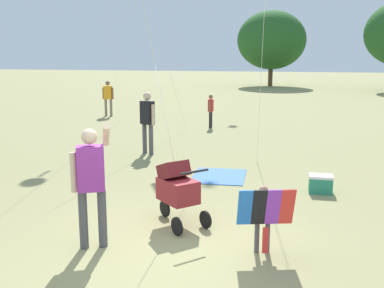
{
  "coord_description": "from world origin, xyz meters",
  "views": [
    {
      "loc": [
        1.69,
        -5.71,
        2.69
      ],
      "look_at": [
        0.21,
        1.15,
        1.3
      ],
      "focal_mm": 43.55,
      "sensor_mm": 36.0,
      "label": 1
    }
  ],
  "objects_px": {
    "person_adult_flyer": "(91,177)",
    "child_with_butterfly_kite": "(264,212)",
    "picnic_blanket": "(219,176)",
    "cooler_box": "(321,184)",
    "person_sitting_far": "(211,108)",
    "person_couple_left": "(147,118)",
    "stroller": "(177,187)",
    "person_red_shirt": "(108,95)"
  },
  "relations": [
    {
      "from": "person_adult_flyer",
      "to": "picnic_blanket",
      "type": "xyz_separation_m",
      "value": [
        1.13,
        4.09,
        -1.01
      ]
    },
    {
      "from": "person_couple_left",
      "to": "picnic_blanket",
      "type": "relative_size",
      "value": 1.24
    },
    {
      "from": "person_red_shirt",
      "to": "cooler_box",
      "type": "height_order",
      "value": "person_red_shirt"
    },
    {
      "from": "child_with_butterfly_kite",
      "to": "person_red_shirt",
      "type": "xyz_separation_m",
      "value": [
        -7.3,
        12.49,
        0.29
      ]
    },
    {
      "from": "child_with_butterfly_kite",
      "to": "stroller",
      "type": "xyz_separation_m",
      "value": [
        -1.4,
        0.85,
        0.01
      ]
    },
    {
      "from": "child_with_butterfly_kite",
      "to": "person_adult_flyer",
      "type": "height_order",
      "value": "person_adult_flyer"
    },
    {
      "from": "picnic_blanket",
      "to": "cooler_box",
      "type": "bearing_deg",
      "value": -19.74
    },
    {
      "from": "stroller",
      "to": "person_red_shirt",
      "type": "bearing_deg",
      "value": 116.89
    },
    {
      "from": "child_with_butterfly_kite",
      "to": "cooler_box",
      "type": "distance_m",
      "value": 3.22
    },
    {
      "from": "child_with_butterfly_kite",
      "to": "person_couple_left",
      "type": "xyz_separation_m",
      "value": [
        -3.42,
        5.71,
        0.38
      ]
    },
    {
      "from": "person_red_shirt",
      "to": "cooler_box",
      "type": "relative_size",
      "value": 3.34
    },
    {
      "from": "child_with_butterfly_kite",
      "to": "person_couple_left",
      "type": "distance_m",
      "value": 6.67
    },
    {
      "from": "person_sitting_far",
      "to": "cooler_box",
      "type": "relative_size",
      "value": 2.66
    },
    {
      "from": "stroller",
      "to": "picnic_blanket",
      "type": "distance_m",
      "value": 3.04
    },
    {
      "from": "picnic_blanket",
      "to": "person_sitting_far",
      "type": "bearing_deg",
      "value": 101.5
    },
    {
      "from": "person_red_shirt",
      "to": "picnic_blanket",
      "type": "bearing_deg",
      "value": -54.84
    },
    {
      "from": "person_sitting_far",
      "to": "picnic_blanket",
      "type": "bearing_deg",
      "value": -78.5
    },
    {
      "from": "person_adult_flyer",
      "to": "cooler_box",
      "type": "xyz_separation_m",
      "value": [
        3.25,
        3.33,
        -0.84
      ]
    },
    {
      "from": "person_adult_flyer",
      "to": "stroller",
      "type": "height_order",
      "value": "person_adult_flyer"
    },
    {
      "from": "stroller",
      "to": "child_with_butterfly_kite",
      "type": "bearing_deg",
      "value": -31.29
    },
    {
      "from": "person_sitting_far",
      "to": "picnic_blanket",
      "type": "distance_m",
      "value": 6.77
    },
    {
      "from": "stroller",
      "to": "person_couple_left",
      "type": "relative_size",
      "value": 0.63
    },
    {
      "from": "person_red_shirt",
      "to": "person_couple_left",
      "type": "relative_size",
      "value": 0.91
    },
    {
      "from": "person_sitting_far",
      "to": "person_couple_left",
      "type": "height_order",
      "value": "person_couple_left"
    },
    {
      "from": "stroller",
      "to": "person_sitting_far",
      "type": "xyz_separation_m",
      "value": [
        -1.14,
        9.57,
        0.1
      ]
    },
    {
      "from": "stroller",
      "to": "person_couple_left",
      "type": "bearing_deg",
      "value": 112.58
    },
    {
      "from": "child_with_butterfly_kite",
      "to": "person_sitting_far",
      "type": "bearing_deg",
      "value": 103.7
    },
    {
      "from": "person_adult_flyer",
      "to": "child_with_butterfly_kite",
      "type": "bearing_deg",
      "value": 6.63
    },
    {
      "from": "person_red_shirt",
      "to": "picnic_blanket",
      "type": "relative_size",
      "value": 1.12
    },
    {
      "from": "person_sitting_far",
      "to": "cooler_box",
      "type": "height_order",
      "value": "person_sitting_far"
    },
    {
      "from": "person_adult_flyer",
      "to": "person_sitting_far",
      "type": "relative_size",
      "value": 1.48
    },
    {
      "from": "stroller",
      "to": "person_red_shirt",
      "type": "distance_m",
      "value": 13.05
    },
    {
      "from": "cooler_box",
      "to": "stroller",
      "type": "bearing_deg",
      "value": -136.31
    },
    {
      "from": "person_red_shirt",
      "to": "cooler_box",
      "type": "xyz_separation_m",
      "value": [
        8.22,
        -9.43,
        -0.71
      ]
    },
    {
      "from": "person_sitting_far",
      "to": "cooler_box",
      "type": "bearing_deg",
      "value": -64.84
    },
    {
      "from": "person_adult_flyer",
      "to": "person_couple_left",
      "type": "distance_m",
      "value": 6.08
    },
    {
      "from": "person_red_shirt",
      "to": "person_sitting_far",
      "type": "xyz_separation_m",
      "value": [
        4.76,
        -2.07,
        -0.18
      ]
    },
    {
      "from": "person_red_shirt",
      "to": "person_sitting_far",
      "type": "bearing_deg",
      "value": -23.51
    },
    {
      "from": "person_adult_flyer",
      "to": "person_couple_left",
      "type": "height_order",
      "value": "person_adult_flyer"
    },
    {
      "from": "stroller",
      "to": "picnic_blanket",
      "type": "height_order",
      "value": "stroller"
    },
    {
      "from": "stroller",
      "to": "person_sitting_far",
      "type": "distance_m",
      "value": 9.63
    },
    {
      "from": "person_adult_flyer",
      "to": "stroller",
      "type": "bearing_deg",
      "value": 50.26
    }
  ]
}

